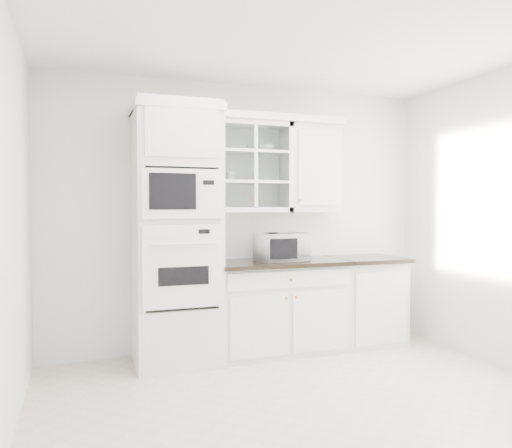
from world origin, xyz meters
name	(u,v)px	position (x,y,z in m)	size (l,w,h in m)	color
ground	(319,410)	(0.00, 0.00, 0.01)	(4.00, 3.50, 0.01)	beige
room_shell	(295,165)	(0.00, 0.43, 1.78)	(4.00, 3.50, 2.70)	white
oven_column	(176,234)	(-0.75, 1.42, 1.20)	(0.76, 0.68, 2.40)	silver
base_cabinet_run	(278,306)	(0.28, 1.45, 0.46)	(1.32, 0.67, 0.92)	silver
extra_base_cabinet	(365,299)	(1.28, 1.45, 0.46)	(0.72, 0.67, 0.92)	silver
upper_cabinet_glass	(250,167)	(0.03, 1.58, 1.85)	(0.80, 0.33, 0.90)	silver
upper_cabinet_solid	(311,169)	(0.71, 1.58, 1.85)	(0.55, 0.33, 0.90)	silver
crown_molding	(241,117)	(-0.07, 1.56, 2.33)	(2.14, 0.38, 0.07)	white
countertop_microwave	(281,247)	(0.29, 1.40, 1.06)	(0.48, 0.40, 0.28)	white
bowl_a	(238,148)	(-0.10, 1.58, 2.03)	(0.19, 0.19, 0.05)	white
bowl_b	(264,149)	(0.18, 1.59, 2.04)	(0.20, 0.20, 0.06)	white
cup_a	(231,177)	(-0.16, 1.60, 1.75)	(0.11, 0.11, 0.08)	white
cup_b	(257,176)	(0.10, 1.59, 1.76)	(0.11, 0.11, 0.10)	white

